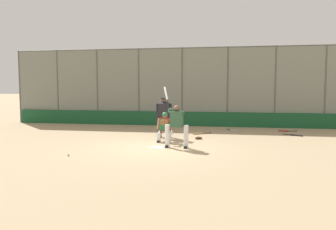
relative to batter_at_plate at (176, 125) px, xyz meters
The scene contains 14 objects.
ground_plane 1.03m from the batter_at_plate, ahead, with size 160.00×160.00×0.00m, color tan.
home_plate_marker 1.03m from the batter_at_plate, ahead, with size 0.43×0.43×0.01m, color white.
backstop_fence 6.68m from the batter_at_plate, 84.35° to the right, with size 19.37×0.08×4.20m.
padding_wall 6.45m from the batter_at_plate, 84.26° to the right, with size 18.91×0.18×0.76m, color #19512D.
bleachers_beyond 8.69m from the batter_at_plate, 95.07° to the right, with size 13.50×1.95×1.16m.
batter_at_plate is the anchor object (origin of this frame).
catcher_behind_plate 1.29m from the batter_at_plate, 61.20° to the right, with size 0.60×0.70×1.14m.
umpire_home 2.36m from the batter_at_plate, 69.14° to the right, with size 0.68×0.45×1.67m.
spare_bat_near_backstop 5.90m from the batter_at_plate, 142.41° to the right, with size 0.77×0.49×0.07m.
spare_bat_by_padding 3.50m from the batter_at_plate, 99.31° to the right, with size 0.79×0.52×0.07m.
spare_bat_third_base_side 5.07m from the batter_at_plate, 114.08° to the right, with size 0.50×0.82×0.07m.
spare_bat_first_base_side 6.66m from the batter_at_plate, 132.11° to the right, with size 0.83×0.08×0.07m.
fielding_glove_on_dirt 2.20m from the batter_at_plate, 107.13° to the right, with size 0.29×0.22×0.10m.
baseball_loose 3.67m from the batter_at_plate, 32.38° to the left, with size 0.07×0.07×0.07m, color white.
Camera 1 is at (-2.27, 10.96, 2.09)m, focal length 35.00 mm.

